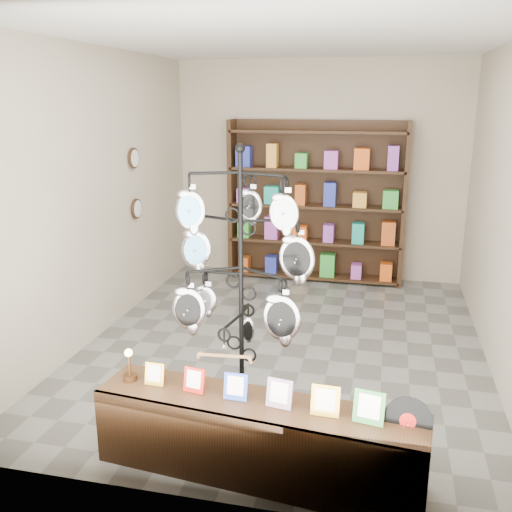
{
  "coord_description": "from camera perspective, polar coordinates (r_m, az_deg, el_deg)",
  "views": [
    {
      "loc": [
        0.95,
        -5.44,
        2.48
      ],
      "look_at": [
        -0.08,
        -1.0,
        1.21
      ],
      "focal_mm": 40.0,
      "sensor_mm": 36.0,
      "label": 1
    }
  ],
  "objects": [
    {
      "name": "ground",
      "position": [
        6.05,
        2.9,
        -8.69
      ],
      "size": [
        5.0,
        5.0,
        0.0
      ],
      "primitive_type": "plane",
      "color": "slate",
      "rests_on": "ground"
    },
    {
      "name": "room_envelope",
      "position": [
        5.56,
        3.16,
        8.99
      ],
      "size": [
        5.0,
        5.0,
        5.0
      ],
      "color": "#BDAE98",
      "rests_on": "ground"
    },
    {
      "name": "display_tree",
      "position": [
        4.25,
        -1.51,
        -1.22
      ],
      "size": [
        1.11,
        0.91,
        2.17
      ],
      "rotation": [
        0.0,
        0.0,
        0.01
      ],
      "color": "black",
      "rests_on": "ground"
    },
    {
      "name": "front_shelf",
      "position": [
        4.01,
        0.14,
        -17.79
      ],
      "size": [
        2.25,
        0.69,
        0.78
      ],
      "rotation": [
        0.0,
        0.0,
        -0.11
      ],
      "color": "black",
      "rests_on": "ground"
    },
    {
      "name": "back_shelving",
      "position": [
        7.93,
        5.98,
        4.88
      ],
      "size": [
        2.42,
        0.36,
        2.2
      ],
      "color": "black",
      "rests_on": "ground"
    },
    {
      "name": "wall_clocks",
      "position": [
        6.96,
        -12.0,
        7.09
      ],
      "size": [
        0.03,
        0.24,
        0.84
      ],
      "color": "black",
      "rests_on": "ground"
    }
  ]
}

